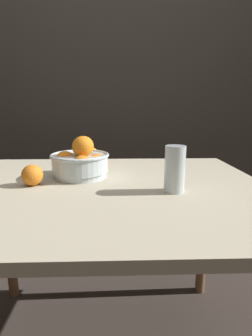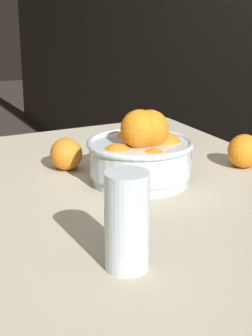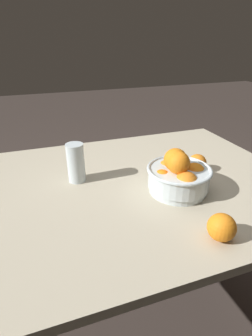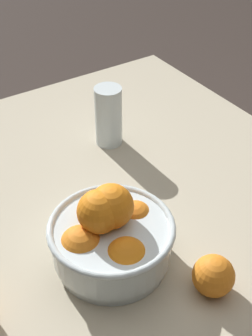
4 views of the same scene
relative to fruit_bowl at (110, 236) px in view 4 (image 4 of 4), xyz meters
name	(u,v)px [view 4 (image 4 of 4)]	position (x,y,z in m)	size (l,w,h in m)	color
dining_table	(135,240)	(0.08, -0.11, -0.14)	(1.15, 0.92, 0.75)	#B7AD93
fruit_bowl	(110,236)	(0.00, 0.00, 0.00)	(0.22, 0.22, 0.16)	silver
juice_glass	(109,119)	(0.32, -0.19, 0.00)	(0.06, 0.06, 0.15)	#F4A314
orange_loose_near_bowl	(211,277)	(-0.15, -0.10, -0.02)	(0.07, 0.07, 0.07)	orange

